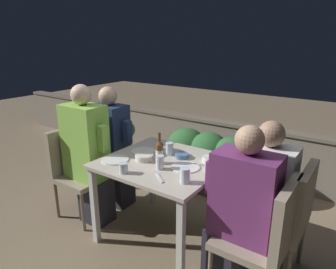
{
  "coord_description": "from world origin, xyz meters",
  "views": [
    {
      "loc": [
        1.4,
        -1.93,
        1.74
      ],
      "look_at": [
        0.0,
        0.07,
        0.97
      ],
      "focal_mm": 32.0,
      "sensor_mm": 36.0,
      "label": 1
    }
  ],
  "objects_px": {
    "person_green_blouse": "(88,155)",
    "chair_left_far": "(100,153)",
    "chair_left_near": "(76,165)",
    "person_navy_jumper": "(113,147)",
    "person_purple_stripe": "(239,211)",
    "person_white_polo": "(260,196)",
    "potted_plant": "(125,141)",
    "chair_right_far": "(287,212)",
    "beer_bottle": "(160,152)",
    "chair_right_near": "(268,232)"
  },
  "relations": [
    {
      "from": "person_navy_jumper",
      "to": "potted_plant",
      "type": "distance_m",
      "value": 0.89
    },
    {
      "from": "person_navy_jumper",
      "to": "chair_right_near",
      "type": "distance_m",
      "value": 1.82
    },
    {
      "from": "person_green_blouse",
      "to": "chair_left_far",
      "type": "bearing_deg",
      "value": 123.46
    },
    {
      "from": "chair_right_far",
      "to": "beer_bottle",
      "type": "distance_m",
      "value": 1.08
    },
    {
      "from": "chair_left_near",
      "to": "person_purple_stripe",
      "type": "height_order",
      "value": "person_purple_stripe"
    },
    {
      "from": "chair_left_near",
      "to": "person_white_polo",
      "type": "xyz_separation_m",
      "value": [
        1.78,
        0.32,
        0.07
      ]
    },
    {
      "from": "person_green_blouse",
      "to": "person_navy_jumper",
      "type": "height_order",
      "value": "person_green_blouse"
    },
    {
      "from": "person_navy_jumper",
      "to": "beer_bottle",
      "type": "distance_m",
      "value": 0.88
    },
    {
      "from": "person_navy_jumper",
      "to": "beer_bottle",
      "type": "relative_size",
      "value": 4.81
    },
    {
      "from": "chair_left_far",
      "to": "chair_right_near",
      "type": "bearing_deg",
      "value": -10.56
    },
    {
      "from": "chair_right_far",
      "to": "beer_bottle",
      "type": "bearing_deg",
      "value": -168.58
    },
    {
      "from": "person_green_blouse",
      "to": "person_purple_stripe",
      "type": "xyz_separation_m",
      "value": [
        1.54,
        -0.0,
        -0.07
      ]
    },
    {
      "from": "chair_left_near",
      "to": "beer_bottle",
      "type": "relative_size",
      "value": 3.37
    },
    {
      "from": "person_navy_jumper",
      "to": "person_purple_stripe",
      "type": "distance_m",
      "value": 1.62
    },
    {
      "from": "chair_left_far",
      "to": "potted_plant",
      "type": "bearing_deg",
      "value": 112.17
    },
    {
      "from": "person_green_blouse",
      "to": "chair_right_near",
      "type": "bearing_deg",
      "value": -0.09
    },
    {
      "from": "beer_bottle",
      "to": "person_purple_stripe",
      "type": "bearing_deg",
      "value": -8.55
    },
    {
      "from": "person_white_polo",
      "to": "person_green_blouse",
      "type": "bearing_deg",
      "value": -168.67
    },
    {
      "from": "person_green_blouse",
      "to": "person_white_polo",
      "type": "height_order",
      "value": "person_green_blouse"
    },
    {
      "from": "chair_left_near",
      "to": "beer_bottle",
      "type": "xyz_separation_m",
      "value": [
        0.98,
        0.11,
        0.32
      ]
    },
    {
      "from": "person_purple_stripe",
      "to": "beer_bottle",
      "type": "relative_size",
      "value": 4.59
    },
    {
      "from": "person_navy_jumper",
      "to": "chair_right_far",
      "type": "bearing_deg",
      "value": -1.61
    },
    {
      "from": "person_green_blouse",
      "to": "chair_left_near",
      "type": "bearing_deg",
      "value": 180.0
    },
    {
      "from": "chair_left_near",
      "to": "potted_plant",
      "type": "bearing_deg",
      "value": 106.95
    },
    {
      "from": "person_purple_stripe",
      "to": "person_white_polo",
      "type": "xyz_separation_m",
      "value": [
        0.04,
        0.32,
        -0.02
      ]
    },
    {
      "from": "person_green_blouse",
      "to": "person_purple_stripe",
      "type": "distance_m",
      "value": 1.54
    },
    {
      "from": "beer_bottle",
      "to": "person_green_blouse",
      "type": "bearing_deg",
      "value": -171.79
    },
    {
      "from": "chair_left_near",
      "to": "person_navy_jumper",
      "type": "bearing_deg",
      "value": 65.74
    },
    {
      "from": "person_green_blouse",
      "to": "chair_left_far",
      "type": "height_order",
      "value": "person_green_blouse"
    },
    {
      "from": "chair_left_far",
      "to": "person_white_polo",
      "type": "xyz_separation_m",
      "value": [
        1.82,
        -0.05,
        0.07
      ]
    },
    {
      "from": "person_white_polo",
      "to": "chair_left_near",
      "type": "bearing_deg",
      "value": -169.94
    },
    {
      "from": "chair_left_far",
      "to": "person_white_polo",
      "type": "height_order",
      "value": "person_white_polo"
    },
    {
      "from": "chair_left_far",
      "to": "person_white_polo",
      "type": "bearing_deg",
      "value": -1.61
    },
    {
      "from": "chair_left_near",
      "to": "chair_right_far",
      "type": "relative_size",
      "value": 1.0
    },
    {
      "from": "chair_left_far",
      "to": "beer_bottle",
      "type": "bearing_deg",
      "value": -14.1
    },
    {
      "from": "person_purple_stripe",
      "to": "potted_plant",
      "type": "height_order",
      "value": "person_purple_stripe"
    },
    {
      "from": "chair_left_near",
      "to": "chair_right_near",
      "type": "height_order",
      "value": "same"
    },
    {
      "from": "person_white_polo",
      "to": "beer_bottle",
      "type": "bearing_deg",
      "value": -165.73
    },
    {
      "from": "person_navy_jumper",
      "to": "potted_plant",
      "type": "height_order",
      "value": "person_navy_jumper"
    },
    {
      "from": "person_green_blouse",
      "to": "chair_right_far",
      "type": "relative_size",
      "value": 1.5
    },
    {
      "from": "person_green_blouse",
      "to": "person_navy_jumper",
      "type": "xyz_separation_m",
      "value": [
        -0.04,
        0.37,
        -0.03
      ]
    },
    {
      "from": "person_white_polo",
      "to": "potted_plant",
      "type": "bearing_deg",
      "value": 160.29
    },
    {
      "from": "person_white_polo",
      "to": "potted_plant",
      "type": "distance_m",
      "value": 2.25
    },
    {
      "from": "person_purple_stripe",
      "to": "beer_bottle",
      "type": "distance_m",
      "value": 0.81
    },
    {
      "from": "chair_left_far",
      "to": "beer_bottle",
      "type": "distance_m",
      "value": 1.1
    },
    {
      "from": "person_green_blouse",
      "to": "potted_plant",
      "type": "xyz_separation_m",
      "value": [
        -0.53,
        1.07,
        -0.25
      ]
    },
    {
      "from": "chair_right_far",
      "to": "person_purple_stripe",
      "type": "bearing_deg",
      "value": -128.16
    },
    {
      "from": "potted_plant",
      "to": "chair_left_far",
      "type": "bearing_deg",
      "value": -67.83
    },
    {
      "from": "chair_left_far",
      "to": "chair_right_far",
      "type": "xyz_separation_m",
      "value": [
        2.03,
        -0.05,
        0.0
      ]
    },
    {
      "from": "potted_plant",
      "to": "person_navy_jumper",
      "type": "bearing_deg",
      "value": -55.05
    }
  ]
}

